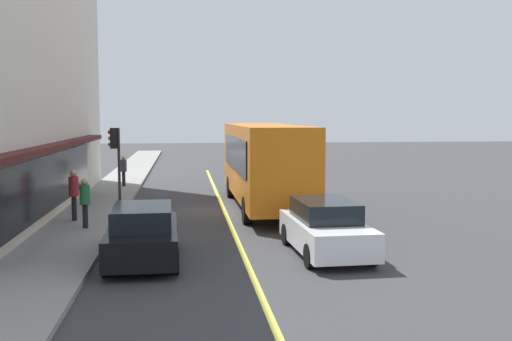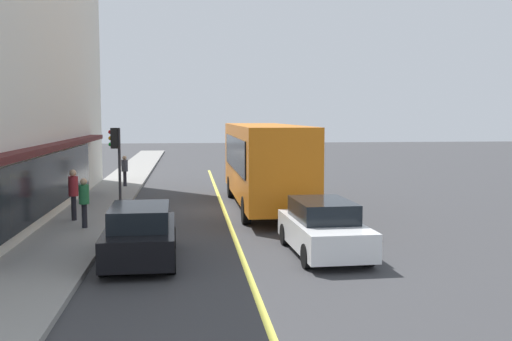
# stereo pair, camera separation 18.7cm
# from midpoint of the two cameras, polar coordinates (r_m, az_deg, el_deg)

# --- Properties ---
(ground) EXTENTS (120.00, 120.00, 0.00)m
(ground) POSITION_cam_midpoint_polar(r_m,az_deg,el_deg) (24.69, -2.84, -3.81)
(ground) COLOR #38383A
(sidewalk) EXTENTS (80.00, 2.47, 0.15)m
(sidewalk) POSITION_cam_midpoint_polar(r_m,az_deg,el_deg) (24.90, -14.88, -3.73)
(sidewalk) COLOR gray
(sidewalk) RESTS_ON ground
(lane_centre_stripe) EXTENTS (36.00, 0.16, 0.01)m
(lane_centre_stripe) POSITION_cam_midpoint_polar(r_m,az_deg,el_deg) (24.69, -2.84, -3.80)
(lane_centre_stripe) COLOR #D8D14C
(lane_centre_stripe) RESTS_ON ground
(bus) EXTENTS (11.15, 2.65, 3.50)m
(bus) POSITION_cam_midpoint_polar(r_m,az_deg,el_deg) (24.99, 1.00, 0.90)
(bus) COLOR orange
(bus) RESTS_ON ground
(traffic_light) EXTENTS (0.30, 0.52, 3.20)m
(traffic_light) POSITION_cam_midpoint_polar(r_m,az_deg,el_deg) (26.86, -13.05, 2.24)
(traffic_light) COLOR #2D2D33
(traffic_light) RESTS_ON sidewalk
(car_white) EXTENTS (4.37, 1.99, 1.52)m
(car_white) POSITION_cam_midpoint_polar(r_m,az_deg,el_deg) (16.94, 6.78, -5.49)
(car_white) COLOR white
(car_white) RESTS_ON ground
(car_black) EXTENTS (4.34, 1.94, 1.52)m
(car_black) POSITION_cam_midpoint_polar(r_m,az_deg,el_deg) (16.27, -10.64, -5.99)
(car_black) COLOR black
(car_black) RESTS_ON ground
(pedestrian_by_curb) EXTENTS (0.34, 0.34, 1.62)m
(pedestrian_by_curb) POSITION_cam_midpoint_polar(r_m,az_deg,el_deg) (32.39, -12.25, 0.24)
(pedestrian_by_curb) COLOR black
(pedestrian_by_curb) RESTS_ON sidewalk
(pedestrian_at_corner) EXTENTS (0.34, 0.34, 1.83)m
(pedestrian_at_corner) POSITION_cam_midpoint_polar(r_m,az_deg,el_deg) (22.26, -16.79, -1.76)
(pedestrian_at_corner) COLOR black
(pedestrian_at_corner) RESTS_ON sidewalk
(pedestrian_waiting) EXTENTS (0.34, 0.34, 1.67)m
(pedestrian_waiting) POSITION_cam_midpoint_polar(r_m,az_deg,el_deg) (20.68, -15.83, -2.55)
(pedestrian_waiting) COLOR black
(pedestrian_waiting) RESTS_ON sidewalk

